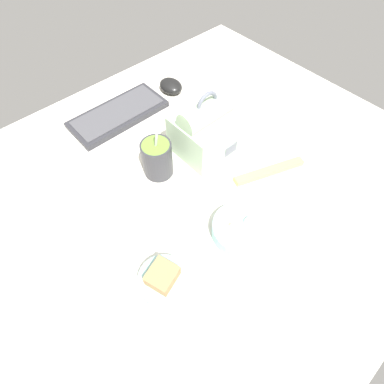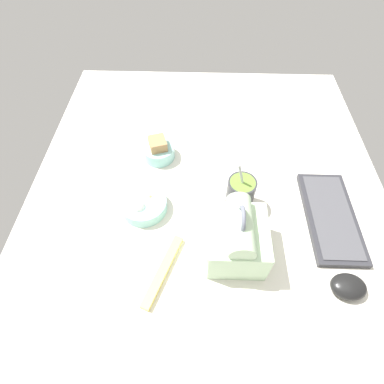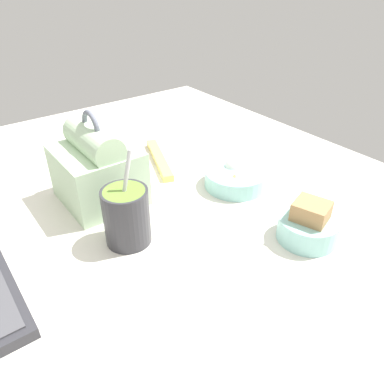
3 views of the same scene
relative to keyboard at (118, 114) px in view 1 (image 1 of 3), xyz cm
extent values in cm
cube|color=silver|center=(-4.29, -35.50, -2.02)|extent=(140.00, 110.00, 2.00)
cube|color=#2D2D33|center=(0.00, 0.00, -0.12)|extent=(30.33, 13.69, 1.80)
cube|color=#47474C|center=(0.00, 0.00, 0.93)|extent=(27.90, 11.23, 0.30)
cube|color=#B7D6AD|center=(11.12, -28.17, 4.66)|extent=(16.20, 14.67, 11.36)
cylinder|color=#B7D6AD|center=(11.12, -28.17, 12.06)|extent=(15.39, 6.25, 6.25)
cube|color=slate|center=(13.96, -35.60, 2.11)|extent=(4.53, 0.30, 3.41)
torus|color=slate|center=(11.12, -28.17, 14.87)|extent=(6.67, 1.00, 6.67)
cylinder|color=#333338|center=(-4.46, -26.12, 4.16)|extent=(8.02, 8.02, 10.35)
cylinder|color=olive|center=(-4.46, -26.12, 9.03)|extent=(7.05, 7.05, 0.60)
cylinder|color=silver|center=(-3.85, -26.52, 10.45)|extent=(0.70, 3.56, 11.72)
cylinder|color=#93D1CC|center=(-23.00, -51.69, 1.16)|extent=(10.53, 10.53, 4.35)
cube|color=#A87F51|center=(-23.00, -51.69, 3.55)|extent=(7.14, 6.80, 6.09)
cylinder|color=#93D1CC|center=(-1.77, -53.99, 0.82)|extent=(13.47, 13.47, 3.67)
ellipsoid|color=white|center=(0.25, -55.00, 2.42)|extent=(3.66, 3.66, 4.31)
cone|color=#F4DB84|center=(-3.45, -52.10, 1.83)|extent=(6.09, 6.09, 3.12)
sphere|color=#4C5623|center=(-1.34, -58.08, 1.07)|extent=(1.62, 1.62, 1.62)
sphere|color=#4C5623|center=(-0.77, -57.29, 1.07)|extent=(1.62, 1.62, 1.62)
sphere|color=#4C5623|center=(-0.70, -56.33, 1.07)|extent=(1.62, 1.62, 1.62)
sphere|color=#4C5623|center=(-1.14, -55.47, 1.07)|extent=(1.62, 1.62, 1.62)
ellipsoid|color=black|center=(20.73, -1.12, 0.95)|extent=(6.74, 8.69, 3.93)
cube|color=#EFD666|center=(17.75, -46.72, -0.22)|extent=(20.06, 9.47, 1.60)
camera|label=1|loc=(-32.12, -70.74, 63.54)|focal=28.00mm
camera|label=2|loc=(47.11, -38.34, 72.89)|focal=28.00mm
camera|label=3|loc=(-52.60, -3.71, 41.82)|focal=35.00mm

